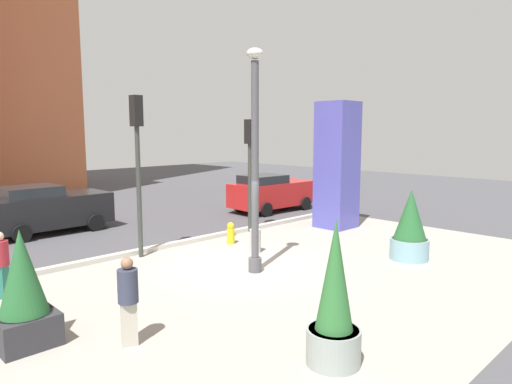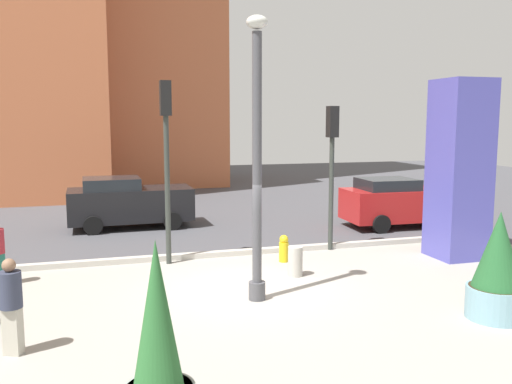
{
  "view_description": "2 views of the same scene",
  "coord_description": "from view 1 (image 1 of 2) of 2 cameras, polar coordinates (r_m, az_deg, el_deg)",
  "views": [
    {
      "loc": [
        -8.54,
        -9.35,
        3.82
      ],
      "look_at": [
        0.3,
        -0.41,
        2.14
      ],
      "focal_mm": 32.1,
      "sensor_mm": 36.0,
      "label": 1
    },
    {
      "loc": [
        -3.25,
        -11.44,
        3.82
      ],
      "look_at": [
        0.18,
        0.18,
        2.22
      ],
      "focal_mm": 37.79,
      "sensor_mm": 36.0,
      "label": 2
    }
  ],
  "objects": [
    {
      "name": "ground_plane",
      "position": [
        16.3,
        -11.77,
        -6.1
      ],
      "size": [
        60.0,
        60.0,
        0.0
      ],
      "primitive_type": "plane",
      "color": "#47474C"
    },
    {
      "name": "plaza_pavement",
      "position": [
        11.89,
        4.47,
        -11.13
      ],
      "size": [
        18.0,
        10.0,
        0.02
      ],
      "primitive_type": "cube",
      "color": "#9E998E",
      "rests_on": "ground_plane"
    },
    {
      "name": "curb_strip",
      "position": [
        15.57,
        -10.01,
        -6.4
      ],
      "size": [
        18.0,
        0.24,
        0.16
      ],
      "primitive_type": "cube",
      "color": "#B7B2A8",
      "rests_on": "ground_plane"
    },
    {
      "name": "lamp_post",
      "position": [
        12.12,
        -0.13,
        3.21
      ],
      "size": [
        0.44,
        0.44,
        5.93
      ],
      "color": "#4C4C51",
      "rests_on": "ground_plane"
    },
    {
      "name": "art_pillar_blue",
      "position": [
        18.28,
        10.05,
        3.28
      ],
      "size": [
        1.33,
        1.33,
        4.95
      ],
      "primitive_type": "cube",
      "color": "#4C4CAD",
      "rests_on": "ground_plane"
    },
    {
      "name": "potted_plant_curbside",
      "position": [
        7.75,
        9.73,
        -13.71
      ],
      "size": [
        0.9,
        0.9,
        2.44
      ],
      "color": "gray",
      "rests_on": "ground_plane"
    },
    {
      "name": "potted_plant_by_pillar",
      "position": [
        14.35,
        18.65,
        -4.24
      ],
      "size": [
        1.13,
        1.13,
        2.12
      ],
      "color": "#7AA8B7",
      "rests_on": "ground_plane"
    },
    {
      "name": "potted_plant_near_left",
      "position": [
        9.26,
        -27.01,
        -11.13
      ],
      "size": [
        1.0,
        1.0,
        2.12
      ],
      "color": "#2D2D33",
      "rests_on": "ground_plane"
    },
    {
      "name": "fire_hydrant",
      "position": [
        15.6,
        -3.16,
        -5.17
      ],
      "size": [
        0.36,
        0.26,
        0.75
      ],
      "color": "gold",
      "rests_on": "ground_plane"
    },
    {
      "name": "concrete_bollard",
      "position": [
        14.5,
        -0.1,
        -6.12
      ],
      "size": [
        0.36,
        0.36,
        0.75
      ],
      "primitive_type": "cylinder",
      "color": "#B2ADA3",
      "rests_on": "ground_plane"
    },
    {
      "name": "traffic_light_corner",
      "position": [
        17.15,
        -0.8,
        4.48
      ],
      "size": [
        0.28,
        0.42,
        4.25
      ],
      "color": "#333833",
      "rests_on": "ground_plane"
    },
    {
      "name": "traffic_light_far_side",
      "position": [
        14.03,
        -14.56,
        5.11
      ],
      "size": [
        0.28,
        0.42,
        4.85
      ],
      "color": "#333833",
      "rests_on": "ground_plane"
    },
    {
      "name": "car_curb_west",
      "position": [
        18.88,
        -24.58,
        -1.92
      ],
      "size": [
        4.37,
        2.17,
        1.82
      ],
      "color": "black",
      "rests_on": "ground_plane"
    },
    {
      "name": "car_intersection",
      "position": [
        21.95,
        1.94,
        -0.04
      ],
      "size": [
        4.32,
        2.21,
        1.77
      ],
      "color": "red",
      "rests_on": "ground_plane"
    },
    {
      "name": "pedestrian_by_curb",
      "position": [
        8.61,
        -15.64,
        -12.49
      ],
      "size": [
        0.48,
        0.48,
        1.62
      ],
      "color": "#B2AD9E",
      "rests_on": "ground_plane"
    },
    {
      "name": "pedestrian_crossing",
      "position": [
        12.05,
        -29.21,
        -7.6
      ],
      "size": [
        0.51,
        0.51,
        1.55
      ],
      "color": "#236656",
      "rests_on": "ground_plane"
    }
  ]
}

